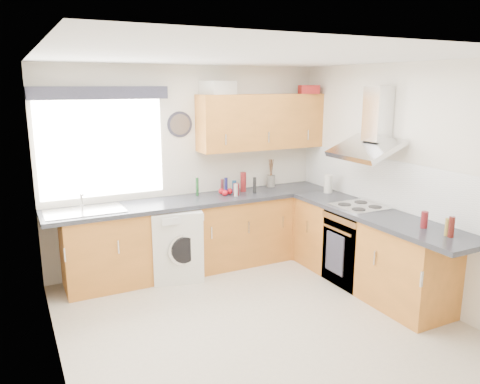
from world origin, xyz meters
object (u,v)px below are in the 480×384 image
oven (357,247)px  washing_machine (176,243)px  extractor_hood (371,131)px  upper_cabinets (261,122)px

oven → washing_machine: (-1.83, 1.10, -0.00)m
extractor_hood → washing_machine: (-1.93, 1.10, -1.35)m
oven → extractor_hood: bearing=-0.0°
extractor_hood → oven: bearing=180.0°
extractor_hood → washing_machine: bearing=150.3°
extractor_hood → washing_machine: 2.59m
extractor_hood → upper_cabinets: upper_cabinets is taller
extractor_hood → upper_cabinets: size_ratio=0.46×
washing_machine → extractor_hood: bearing=-16.2°
upper_cabinets → extractor_hood: bearing=-63.9°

